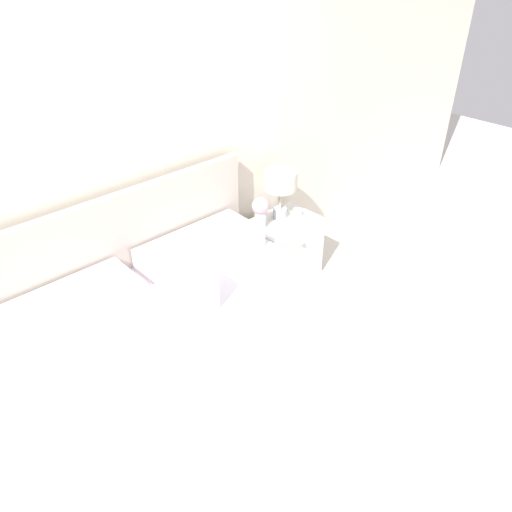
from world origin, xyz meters
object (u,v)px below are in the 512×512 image
at_px(bed, 221,384).
at_px(flower_vase, 261,210).
at_px(nightstand, 283,250).
at_px(table_lamp, 281,183).
at_px(teacup, 297,213).

relative_size(bed, flower_vase, 8.90).
xyz_separation_m(nightstand, table_lamp, (0.01, 0.05, 0.53)).
height_order(bed, table_lamp, bed).
height_order(nightstand, table_lamp, table_lamp).
bearing_deg(flower_vase, table_lamp, 1.67).
bearing_deg(bed, teacup, 28.44).
relative_size(bed, teacup, 19.74).
bearing_deg(nightstand, teacup, -13.03).
xyz_separation_m(bed, table_lamp, (1.23, 0.80, 0.48)).
bearing_deg(table_lamp, nightstand, -105.16).
bearing_deg(bed, nightstand, 31.62).
bearing_deg(nightstand, flower_vase, 165.61).
distance_m(table_lamp, teacup, 0.28).
relative_size(nightstand, teacup, 4.88).
relative_size(bed, nightstand, 4.04).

